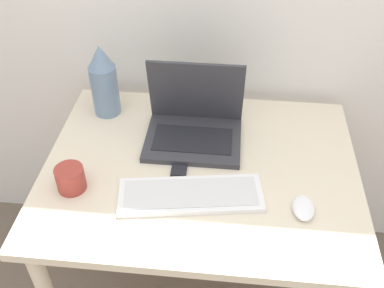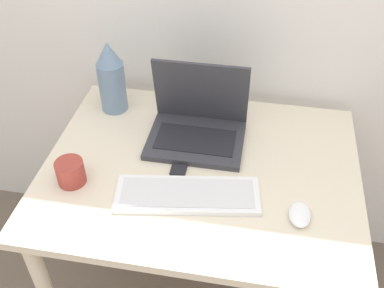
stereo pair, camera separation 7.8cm
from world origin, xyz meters
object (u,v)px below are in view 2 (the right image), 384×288
object	(u,v)px
mp3_player	(179,170)
mouse	(300,214)
vase	(111,78)
laptop	(198,123)
keyboard	(187,195)
mug	(71,172)

from	to	relation	value
mp3_player	mouse	bearing A→B (deg)	-18.65
mouse	vase	world-z (taller)	vase
laptop	keyboard	distance (m)	0.29
laptop	mug	size ratio (longest dim) A/B	3.69
mouse	laptop	bearing A→B (deg)	138.07
keyboard	mug	world-z (taller)	mug
keyboard	mug	distance (m)	0.37
vase	laptop	bearing A→B (deg)	-17.95
vase	mp3_player	bearing A→B (deg)	-44.06
vase	mug	world-z (taller)	vase
vase	mp3_player	world-z (taller)	vase
mouse	mug	xyz separation A→B (m)	(-0.69, 0.03, 0.02)
laptop	mp3_player	size ratio (longest dim) A/B	6.47
keyboard	mouse	size ratio (longest dim) A/B	4.65
keyboard	mp3_player	bearing A→B (deg)	114.74
laptop	mouse	bearing A→B (deg)	-41.93
laptop	mug	bearing A→B (deg)	-140.27
laptop	vase	distance (m)	0.36
laptop	mp3_player	world-z (taller)	laptop
keyboard	mouse	world-z (taller)	mouse
mouse	keyboard	bearing A→B (deg)	176.18
mp3_player	mug	world-z (taller)	mug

